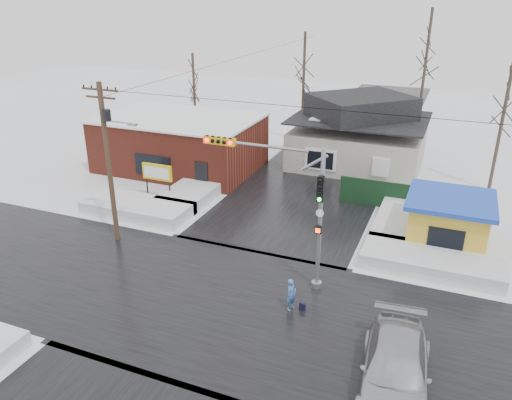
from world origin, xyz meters
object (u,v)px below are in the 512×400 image
at_px(traffic_signal, 288,196).
at_px(car, 395,370).
at_px(utility_pole, 109,155).
at_px(pedestrian, 291,295).
at_px(kiosk, 448,221).
at_px(marquee_sign, 157,173).

distance_m(traffic_signal, car, 8.83).
distance_m(utility_pole, pedestrian, 12.46).
distance_m(kiosk, pedestrian, 11.03).
bearing_deg(car, utility_pole, 154.96).
bearing_deg(pedestrian, kiosk, -12.87).
xyz_separation_m(utility_pole, kiosk, (17.43, 6.49, -3.65)).
bearing_deg(car, marquee_sign, 140.48).
bearing_deg(marquee_sign, kiosk, 1.55).
bearing_deg(marquee_sign, traffic_signal, -29.72).
relative_size(marquee_sign, pedestrian, 1.67).
bearing_deg(car, traffic_signal, 132.83).
height_order(traffic_signal, kiosk, traffic_signal).
bearing_deg(traffic_signal, utility_pole, 177.05).
relative_size(utility_pole, car, 1.52).
relative_size(kiosk, pedestrian, 3.01).
xyz_separation_m(utility_pole, marquee_sign, (-1.07, 5.99, -3.19)).
distance_m(traffic_signal, pedestrian, 4.46).
height_order(traffic_signal, pedestrian, traffic_signal).
xyz_separation_m(utility_pole, pedestrian, (11.36, -2.70, -4.35)).
bearing_deg(traffic_signal, car, -42.02).
bearing_deg(traffic_signal, marquee_sign, 150.28).
bearing_deg(marquee_sign, pedestrian, -34.95).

